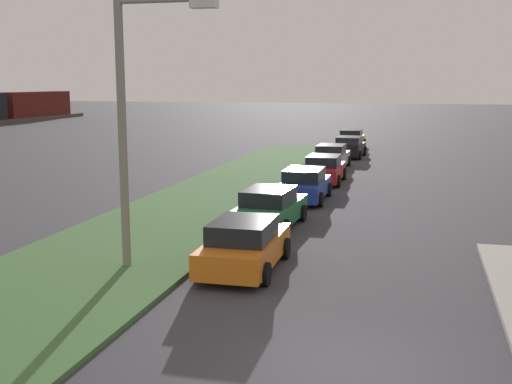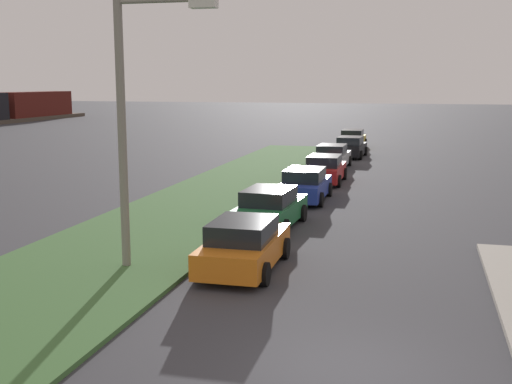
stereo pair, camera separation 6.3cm
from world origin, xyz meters
TOP-DOWN VIEW (x-y plane):
  - ground at (0.00, 0.00)m, footprint 300.00×300.00m
  - grass_median at (10.00, 8.01)m, footprint 60.00×6.00m
  - parked_car_orange at (5.82, 3.69)m, footprint 4.32×2.05m
  - parked_car_green at (11.17, 4.20)m, footprint 4.38×2.18m
  - parked_car_blue at (16.76, 3.91)m, footprint 4.31×2.03m
  - parked_car_red at (22.10, 3.83)m, footprint 4.31×2.05m
  - parked_car_silver at (27.94, 4.23)m, footprint 4.32×2.06m
  - parked_car_black at (34.11, 3.79)m, footprint 4.37×2.15m
  - parked_car_yellow at (40.76, 4.34)m, footprint 4.31×2.03m
  - streetlight at (5.06, 6.59)m, footprint 0.37×2.87m

SIDE VIEW (x-z plane):
  - ground at x=0.00m, z-range 0.00..0.00m
  - grass_median at x=10.00m, z-range 0.00..0.12m
  - parked_car_orange at x=5.82m, z-range -0.02..1.45m
  - parked_car_green at x=11.17m, z-range -0.02..1.45m
  - parked_car_blue at x=16.76m, z-range -0.02..1.45m
  - parked_car_red at x=22.10m, z-range -0.02..1.45m
  - parked_car_silver at x=27.94m, z-range -0.02..1.45m
  - parked_car_black at x=34.11m, z-range -0.02..1.45m
  - parked_car_yellow at x=40.76m, z-range -0.02..1.45m
  - streetlight at x=5.06m, z-range 0.64..8.14m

